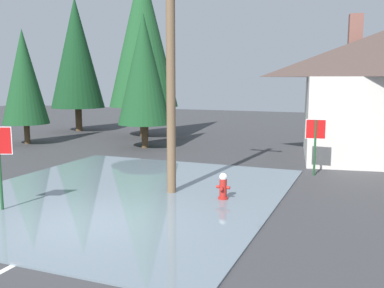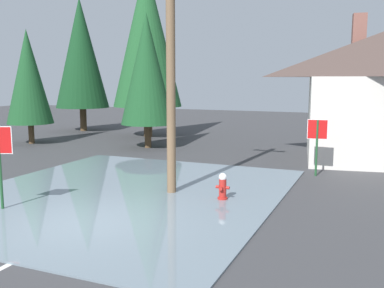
{
  "view_description": "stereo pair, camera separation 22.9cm",
  "coord_description": "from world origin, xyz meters",
  "px_view_note": "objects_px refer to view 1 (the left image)",
  "views": [
    {
      "loc": [
        6.34,
        -8.79,
        3.58
      ],
      "look_at": [
        1.28,
        3.8,
        1.57
      ],
      "focal_mm": 40.99,
      "sensor_mm": 36.0,
      "label": 1
    },
    {
      "loc": [
        6.55,
        -8.7,
        3.58
      ],
      "look_at": [
        1.28,
        3.8,
        1.57
      ],
      "focal_mm": 40.99,
      "sensor_mm": 36.0,
      "label": 2
    }
  ],
  "objects_px": {
    "fire_hydrant": "(223,187)",
    "utility_pole": "(171,35)",
    "pine_tree_short_left": "(143,35)",
    "pine_tree_mid_left": "(76,53)",
    "stop_sign_far": "(315,136)",
    "pine_tree_tall_left": "(144,69)",
    "pine_tree_far_center": "(24,77)"
  },
  "relations": [
    {
      "from": "pine_tree_tall_left",
      "to": "utility_pole",
      "type": "bearing_deg",
      "value": -57.0
    },
    {
      "from": "stop_sign_far",
      "to": "pine_tree_short_left",
      "type": "bearing_deg",
      "value": 145.89
    },
    {
      "from": "pine_tree_mid_left",
      "to": "pine_tree_tall_left",
      "type": "bearing_deg",
      "value": -32.57
    },
    {
      "from": "fire_hydrant",
      "to": "utility_pole",
      "type": "distance_m",
      "value": 4.83
    },
    {
      "from": "stop_sign_far",
      "to": "pine_tree_short_left",
      "type": "relative_size",
      "value": 0.2
    },
    {
      "from": "utility_pole",
      "to": "pine_tree_mid_left",
      "type": "bearing_deg",
      "value": 135.06
    },
    {
      "from": "pine_tree_tall_left",
      "to": "fire_hydrant",
      "type": "bearing_deg",
      "value": -49.58
    },
    {
      "from": "fire_hydrant",
      "to": "pine_tree_far_center",
      "type": "bearing_deg",
      "value": 153.12
    },
    {
      "from": "pine_tree_mid_left",
      "to": "pine_tree_short_left",
      "type": "xyz_separation_m",
      "value": [
        5.7,
        -1.03,
        0.89
      ]
    },
    {
      "from": "fire_hydrant",
      "to": "pine_tree_short_left",
      "type": "height_order",
      "value": "pine_tree_short_left"
    },
    {
      "from": "stop_sign_far",
      "to": "pine_tree_tall_left",
      "type": "xyz_separation_m",
      "value": [
        -9.08,
        3.62,
        2.59
      ]
    },
    {
      "from": "utility_pole",
      "to": "fire_hydrant",
      "type": "bearing_deg",
      "value": -5.25
    },
    {
      "from": "pine_tree_far_center",
      "to": "fire_hydrant",
      "type": "bearing_deg",
      "value": -26.88
    },
    {
      "from": "fire_hydrant",
      "to": "stop_sign_far",
      "type": "distance_m",
      "value": 5.14
    },
    {
      "from": "utility_pole",
      "to": "pine_tree_short_left",
      "type": "xyz_separation_m",
      "value": [
        -7.38,
        12.02,
        1.33
      ]
    },
    {
      "from": "fire_hydrant",
      "to": "utility_pole",
      "type": "height_order",
      "value": "utility_pole"
    },
    {
      "from": "stop_sign_far",
      "to": "pine_tree_short_left",
      "type": "height_order",
      "value": "pine_tree_short_left"
    },
    {
      "from": "fire_hydrant",
      "to": "pine_tree_mid_left",
      "type": "distance_m",
      "value": 20.46
    },
    {
      "from": "pine_tree_short_left",
      "to": "pine_tree_far_center",
      "type": "bearing_deg",
      "value": -131.4
    },
    {
      "from": "fire_hydrant",
      "to": "pine_tree_far_center",
      "type": "distance_m",
      "value": 15.75
    },
    {
      "from": "utility_pole",
      "to": "pine_tree_mid_left",
      "type": "height_order",
      "value": "utility_pole"
    },
    {
      "from": "pine_tree_tall_left",
      "to": "stop_sign_far",
      "type": "bearing_deg",
      "value": -21.75
    },
    {
      "from": "stop_sign_far",
      "to": "pine_tree_tall_left",
      "type": "relative_size",
      "value": 0.3
    },
    {
      "from": "stop_sign_far",
      "to": "pine_tree_mid_left",
      "type": "distance_m",
      "value": 19.41
    },
    {
      "from": "pine_tree_short_left",
      "to": "pine_tree_mid_left",
      "type": "bearing_deg",
      "value": 169.78
    },
    {
      "from": "pine_tree_far_center",
      "to": "utility_pole",
      "type": "bearing_deg",
      "value": -29.59
    },
    {
      "from": "stop_sign_far",
      "to": "pine_tree_tall_left",
      "type": "distance_m",
      "value": 10.11
    },
    {
      "from": "pine_tree_mid_left",
      "to": "pine_tree_far_center",
      "type": "height_order",
      "value": "pine_tree_mid_left"
    },
    {
      "from": "fire_hydrant",
      "to": "pine_tree_tall_left",
      "type": "bearing_deg",
      "value": 130.42
    },
    {
      "from": "stop_sign_far",
      "to": "pine_tree_mid_left",
      "type": "relative_size",
      "value": 0.23
    },
    {
      "from": "pine_tree_mid_left",
      "to": "utility_pole",
      "type": "bearing_deg",
      "value": -44.94
    },
    {
      "from": "utility_pole",
      "to": "pine_tree_far_center",
      "type": "xyz_separation_m",
      "value": [
        -11.97,
        6.8,
        -1.2
      ]
    }
  ]
}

